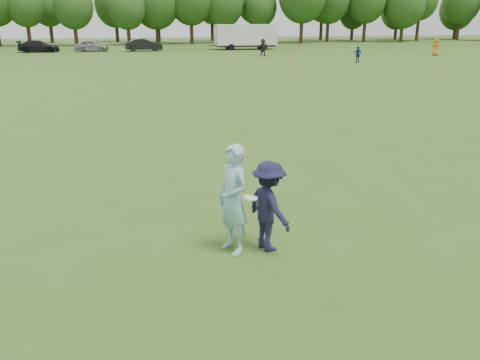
# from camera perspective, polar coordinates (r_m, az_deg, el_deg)

# --- Properties ---
(ground) EXTENTS (200.00, 200.00, 0.00)m
(ground) POSITION_cam_1_polar(r_m,az_deg,el_deg) (10.03, -0.33, -7.52)
(ground) COLOR #335618
(ground) RESTS_ON ground
(thrower) EXTENTS (0.76, 0.90, 2.10)m
(thrower) POSITION_cam_1_polar(r_m,az_deg,el_deg) (9.48, -0.77, -2.20)
(thrower) COLOR #85BACE
(thrower) RESTS_ON ground
(defender) EXTENTS (1.02, 1.30, 1.76)m
(defender) POSITION_cam_1_polar(r_m,az_deg,el_deg) (9.64, 3.25, -2.95)
(defender) COLOR #181835
(defender) RESTS_ON ground
(player_far_b) EXTENTS (0.79, 0.97, 1.54)m
(player_far_b) POSITION_cam_1_polar(r_m,az_deg,el_deg) (51.08, 13.07, 13.57)
(player_far_b) COLOR navy
(player_far_b) RESTS_ON ground
(player_far_c) EXTENTS (1.01, 0.76, 1.86)m
(player_far_c) POSITION_cam_1_polar(r_m,az_deg,el_deg) (62.56, 21.14, 13.73)
(player_far_c) COLOR #C36816
(player_far_c) RESTS_ON ground
(player_far_d) EXTENTS (1.82, 0.92, 1.88)m
(player_far_d) POSITION_cam_1_polar(r_m,az_deg,el_deg) (58.19, 2.61, 14.65)
(player_far_d) COLOR #252525
(player_far_d) RESTS_ON ground
(car_d) EXTENTS (4.94, 2.18, 1.41)m
(car_d) POSITION_cam_1_polar(r_m,az_deg,el_deg) (68.90, -21.68, 13.77)
(car_d) COLOR black
(car_d) RESTS_ON ground
(car_e) EXTENTS (4.29, 2.17, 1.40)m
(car_e) POSITION_cam_1_polar(r_m,az_deg,el_deg) (68.17, -16.33, 14.26)
(car_e) COLOR gray
(car_e) RESTS_ON ground
(car_f) EXTENTS (4.74, 1.89, 1.53)m
(car_f) POSITION_cam_1_polar(r_m,az_deg,el_deg) (67.53, -10.75, 14.68)
(car_f) COLOR black
(car_f) RESTS_ON ground
(field_cone) EXTENTS (0.28, 0.28, 0.30)m
(field_cone) POSITION_cam_1_polar(r_m,az_deg,el_deg) (52.65, 5.72, 13.37)
(field_cone) COLOR #FF5F0D
(field_cone) RESTS_ON ground
(disc_in_play) EXTENTS (0.31, 0.31, 0.06)m
(disc_in_play) POSITION_cam_1_polar(r_m,az_deg,el_deg) (9.35, 1.18, -2.00)
(disc_in_play) COLOR white
(disc_in_play) RESTS_ON ground
(cargo_trailer) EXTENTS (9.00, 2.75, 3.20)m
(cargo_trailer) POSITION_cam_1_polar(r_m,az_deg,el_deg) (69.68, 0.64, 15.90)
(cargo_trailer) COLOR silver
(cargo_trailer) RESTS_ON ground
(treeline) EXTENTS (130.35, 18.39, 11.74)m
(treeline) POSITION_cam_1_polar(r_m,az_deg,el_deg) (85.91, -9.51, 19.06)
(treeline) COLOR #332114
(treeline) RESTS_ON ground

